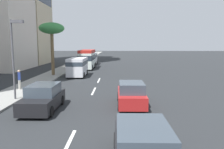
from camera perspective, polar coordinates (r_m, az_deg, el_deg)
ground_plane at (r=35.34m, az=-2.19°, el=0.94°), size 198.00×198.00×0.00m
sidewalk_right at (r=36.30m, az=-12.62°, el=1.06°), size 162.00×3.01×0.15m
lane_stripe_near at (r=10.05m, az=-11.11°, el=-17.09°), size 3.20×0.16×0.01m
lane_stripe_mid at (r=20.31m, az=-4.65°, el=-4.18°), size 3.20×0.16×0.01m
lane_stripe_far at (r=26.12m, az=-3.35°, el=-1.48°), size 3.20×0.16×0.01m
car_lead at (r=15.49m, az=4.90°, el=-5.08°), size 4.12×1.87×1.63m
minibus_second at (r=38.27m, az=-6.29°, el=4.04°), size 6.64×2.29×3.18m
car_third at (r=15.12m, az=-17.02°, el=-5.70°), size 4.30×1.95×1.64m
van_fourth at (r=29.47m, az=-8.70°, el=2.16°), size 4.98×2.17×2.38m
car_fifth at (r=8.01m, az=7.70°, el=-17.84°), size 4.72×1.94×1.59m
van_sixth at (r=45.71m, az=-5.28°, el=4.22°), size 5.18×2.15×2.41m
pedestrian_near_lamp at (r=21.86m, az=-22.42°, el=-0.94°), size 0.38×0.34×1.75m
palm_tree at (r=30.52m, az=-15.02°, el=10.89°), size 3.24×3.24×6.77m
street_lamp at (r=17.79m, az=-23.52°, el=5.80°), size 0.24×0.97×5.77m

